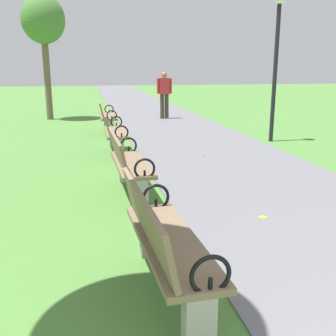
{
  "coord_description": "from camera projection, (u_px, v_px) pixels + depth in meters",
  "views": [
    {
      "loc": [
        -1.04,
        0.1,
        1.81
      ],
      "look_at": [
        -0.05,
        4.94,
        0.55
      ],
      "focal_mm": 42.62,
      "sensor_mm": 36.0,
      "label": 1
    }
  ],
  "objects": [
    {
      "name": "tree_2",
      "position": [
        43.0,
        22.0,
        13.27
      ],
      "size": [
        1.44,
        1.44,
        4.12
      ],
      "color": "brown",
      "rests_on": "ground"
    },
    {
      "name": "park_bench_5",
      "position": [
        106.0,
        116.0,
        10.99
      ],
      "size": [
        0.49,
        1.61,
        0.9
      ],
      "color": "#7A664C",
      "rests_on": "ground"
    },
    {
      "name": "paved_walkway",
      "position": [
        145.0,
        108.0,
        17.94
      ],
      "size": [
        3.14,
        44.0,
        0.02
      ],
      "primitive_type": "cube",
      "color": "slate",
      "rests_on": "ground"
    },
    {
      "name": "park_bench_3",
      "position": [
        128.0,
        163.0,
        5.62
      ],
      "size": [
        0.51,
        1.61,
        0.9
      ],
      "color": "#7A664C",
      "rests_on": "ground"
    },
    {
      "name": "park_bench_2",
      "position": [
        163.0,
        241.0,
        3.12
      ],
      "size": [
        0.54,
        1.62,
        0.9
      ],
      "color": "#7A664C",
      "rests_on": "ground"
    },
    {
      "name": "lamp_post",
      "position": [
        277.0,
        45.0,
        9.39
      ],
      "size": [
        0.28,
        0.28,
        3.48
      ],
      "color": "black",
      "rests_on": "ground"
    },
    {
      "name": "pedestrian_walking",
      "position": [
        164.0,
        93.0,
        13.93
      ],
      "size": [
        0.53,
        0.25,
        1.62
      ],
      "color": "#3D3328",
      "rests_on": "paved_walkway"
    },
    {
      "name": "park_bench_4",
      "position": [
        113.0,
        132.0,
        8.34
      ],
      "size": [
        0.49,
        1.6,
        0.9
      ],
      "color": "#7A664C",
      "rests_on": "ground"
    },
    {
      "name": "scattered_leaves",
      "position": [
        208.0,
        184.0,
        6.24
      ],
      "size": [
        4.26,
        14.42,
        0.02
      ],
      "color": "#93511E",
      "rests_on": "ground"
    }
  ]
}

